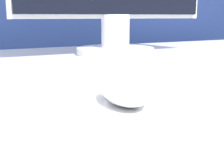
# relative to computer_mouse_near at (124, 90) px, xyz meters

# --- Properties ---
(partition_panel) EXTENTS (5.00, 0.03, 1.27)m
(partition_panel) POSITION_rel_computer_mouse_near_xyz_m (0.04, 0.90, -0.11)
(partition_panel) COLOR navy
(partition_panel) RESTS_ON ground_plane
(computer_mouse_near) EXTENTS (0.09, 0.13, 0.03)m
(computer_mouse_near) POSITION_rel_computer_mouse_near_xyz_m (0.00, 0.00, 0.00)
(computer_mouse_near) COLOR white
(computer_mouse_near) RESTS_ON desk
(keyboard) EXTENTS (0.40, 0.13, 0.02)m
(keyboard) POSITION_rel_computer_mouse_near_xyz_m (-0.05, 0.20, -0.00)
(keyboard) COLOR white
(keyboard) RESTS_ON desk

